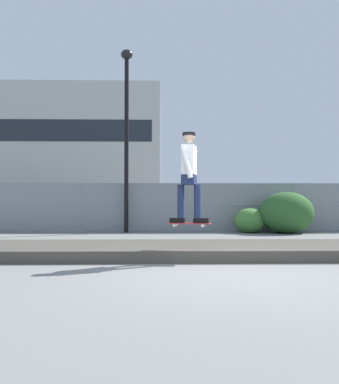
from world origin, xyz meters
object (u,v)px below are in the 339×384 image
skateboard (189,224)px  parked_car_near (129,209)px  skater (189,171)px  shrub_left (250,221)px  street_lamp (127,118)px  shrub_center (287,213)px

skateboard → parked_car_near: 10.23m
skater → shrub_left: skater is taller
skater → street_lamp: (-1.79, 7.63, 2.59)m
skater → shrub_center: size_ratio=0.87×
skater → shrub_center: 8.19m
parked_car_near → shrub_left: 5.37m
skater → shrub_left: (2.74, 7.33, -1.21)m
street_lamp → skateboard: bearing=-76.8°
parked_car_near → skateboard: bearing=-79.5°
skateboard → shrub_left: shrub_left is taller
parked_car_near → shrub_center: parked_car_near is taller
shrub_center → skater: bearing=-119.6°
street_lamp → shrub_center: street_lamp is taller
skateboard → parked_car_near: parked_car_near is taller
skater → shrub_left: 7.92m
skater → street_lamp: size_ratio=0.25×
skateboard → skater: bearing=116.6°
skater → shrub_left: bearing=69.5°
parked_car_near → shrub_left: size_ratio=3.80×
skateboard → street_lamp: (-1.79, 7.63, 3.55)m
shrub_left → shrub_center: size_ratio=0.60×
skater → parked_car_near: skater is taller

